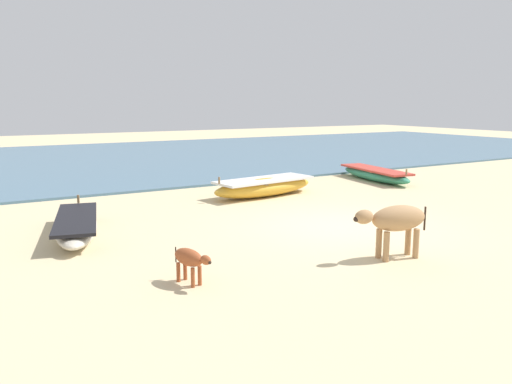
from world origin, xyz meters
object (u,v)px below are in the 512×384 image
object	(u,v)px
fishing_boat_1	(264,186)
calf_near_rust	(190,259)
cow_adult_tan	(396,220)
fishing_boat_2	(375,174)
fishing_boat_0	(77,225)

from	to	relation	value
fishing_boat_1	calf_near_rust	xyz separation A→B (m)	(-5.12, -6.14, 0.12)
fishing_boat_1	cow_adult_tan	world-z (taller)	cow_adult_tan
fishing_boat_2	calf_near_rust	world-z (taller)	fishing_boat_2
fishing_boat_0	fishing_boat_1	distance (m)	6.41
fishing_boat_2	fishing_boat_1	bearing A→B (deg)	-74.88
fishing_boat_0	fishing_boat_2	bearing A→B (deg)	-63.41
fishing_boat_0	fishing_boat_1	xyz separation A→B (m)	(6.07, 2.05, 0.07)
fishing_boat_0	cow_adult_tan	bearing A→B (deg)	-121.17
fishing_boat_0	fishing_boat_1	size ratio (longest dim) A/B	0.97
fishing_boat_2	cow_adult_tan	world-z (taller)	cow_adult_tan
fishing_boat_0	cow_adult_tan	size ratio (longest dim) A/B	2.39
fishing_boat_0	calf_near_rust	bearing A→B (deg)	-153.54
fishing_boat_0	calf_near_rust	xyz separation A→B (m)	(0.95, -4.08, 0.19)
fishing_boat_0	fishing_boat_1	bearing A→B (deg)	-57.97
fishing_boat_0	cow_adult_tan	distance (m)	6.78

